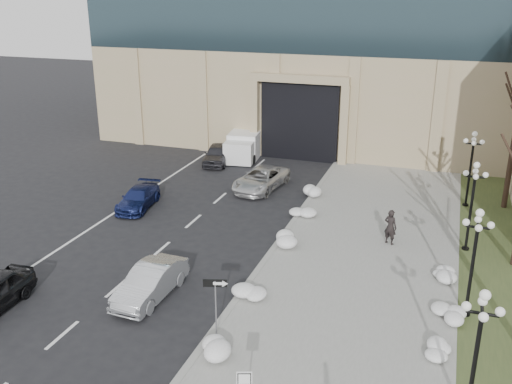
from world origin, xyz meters
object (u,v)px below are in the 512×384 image
at_px(box_truck, 246,143).
at_px(lamppost_d, 472,159).
at_px(lamppost_c, 473,195).
at_px(lamppost_a, 478,341).
at_px(car_e, 217,154).
at_px(pedestrian, 390,227).
at_px(car_c, 138,198).
at_px(car_d, 261,179).
at_px(car_b, 150,282).
at_px(lamppost_b, 475,249).
at_px(one_way_sign, 219,290).

height_order(box_truck, lamppost_d, lamppost_d).
bearing_deg(lamppost_c, lamppost_a, -90.00).
bearing_deg(lamppost_d, car_e, 169.06).
height_order(lamppost_a, lamppost_d, same).
bearing_deg(lamppost_d, pedestrian, -117.88).
relative_size(car_c, lamppost_d, 0.88).
relative_size(car_d, box_truck, 0.77).
bearing_deg(lamppost_c, car_e, 150.90).
height_order(car_d, lamppost_c, lamppost_c).
distance_m(lamppost_a, lamppost_d, 19.50).
bearing_deg(car_b, pedestrian, 45.50).
bearing_deg(car_b, lamppost_b, 14.28).
bearing_deg(lamppost_b, car_e, 137.39).
xyz_separation_m(car_c, car_d, (6.00, 5.63, 0.10)).
xyz_separation_m(car_b, lamppost_a, (12.93, -3.69, 2.35)).
bearing_deg(car_e, car_d, -53.15).
relative_size(car_c, lamppost_c, 0.88).
bearing_deg(lamppost_c, lamppost_d, 90.00).
relative_size(pedestrian, lamppost_d, 0.40).
relative_size(box_truck, lamppost_d, 1.40).
relative_size(pedestrian, lamppost_b, 0.40).
bearing_deg(car_b, box_truck, 101.32).
xyz_separation_m(box_truck, lamppost_a, (16.54, -25.74, 2.09)).
height_order(car_c, lamppost_b, lamppost_b).
bearing_deg(one_way_sign, lamppost_d, 46.02).
xyz_separation_m(pedestrian, lamppost_d, (3.77, 7.12, 2.01)).
relative_size(car_b, lamppost_a, 0.92).
bearing_deg(pedestrian, lamppost_a, 129.96).
distance_m(pedestrian, lamppost_d, 8.30).
relative_size(car_c, pedestrian, 2.23).
distance_m(one_way_sign, lamppost_d, 19.81).
height_order(pedestrian, lamppost_c, lamppost_c).
relative_size(car_d, lamppost_c, 1.07).
xyz_separation_m(car_e, one_way_sign, (8.98, -21.12, 1.36)).
height_order(one_way_sign, lamppost_d, lamppost_d).
bearing_deg(car_c, box_truck, 71.42).
bearing_deg(one_way_sign, lamppost_b, 10.42).
bearing_deg(lamppost_d, lamppost_b, -90.00).
bearing_deg(lamppost_b, lamppost_c, 90.00).
bearing_deg(car_c, car_e, 76.16).
height_order(car_c, lamppost_c, lamppost_c).
height_order(car_b, car_c, car_b).
bearing_deg(lamppost_b, pedestrian, 122.65).
bearing_deg(lamppost_c, one_way_sign, -128.59).
height_order(car_d, car_e, car_e).
relative_size(car_d, lamppost_b, 1.07).
bearing_deg(pedestrian, car_d, -10.96).
bearing_deg(lamppost_d, car_d, -175.64).
bearing_deg(lamppost_b, lamppost_d, 90.00).
bearing_deg(car_c, lamppost_c, -7.96).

